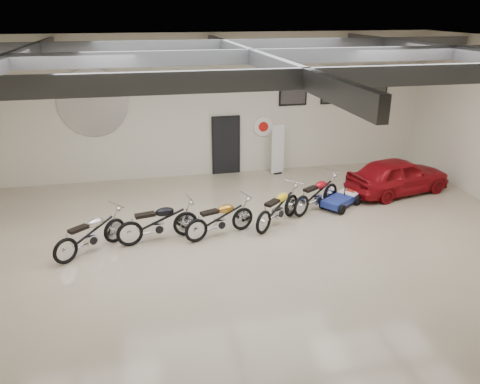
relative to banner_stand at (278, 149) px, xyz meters
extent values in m
cube|color=tan|center=(-2.35, -5.50, -0.93)|extent=(16.00, 12.00, 0.01)
cube|color=slate|center=(-2.35, -5.50, 4.07)|extent=(16.00, 12.00, 0.01)
cube|color=beige|center=(-2.35, 0.50, 1.57)|extent=(16.00, 0.02, 5.00)
cube|color=black|center=(-1.85, 0.45, 0.12)|extent=(0.92, 0.08, 2.10)
imported|color=maroon|center=(3.33, -2.73, -0.32)|extent=(2.16, 3.77, 1.21)
camera|label=1|loc=(-4.84, -15.81, 4.81)|focal=35.00mm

